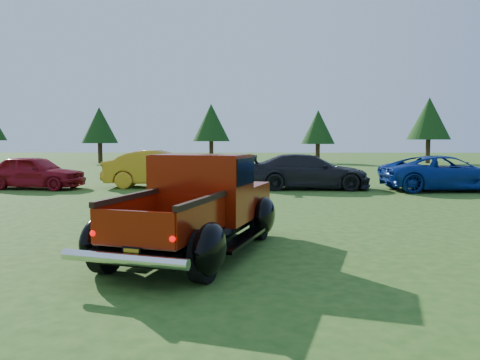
# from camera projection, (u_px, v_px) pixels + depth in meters

# --- Properties ---
(ground) EXTENTS (120.00, 120.00, 0.00)m
(ground) POSITION_uv_depth(u_px,v_px,m) (246.00, 238.00, 9.42)
(ground) COLOR #274D16
(ground) RESTS_ON ground
(tree_west) EXTENTS (2.94, 2.94, 4.60)m
(tree_west) POSITION_uv_depth(u_px,v_px,m) (100.00, 125.00, 38.19)
(tree_west) COLOR #332114
(tree_west) RESTS_ON ground
(tree_mid_left) EXTENTS (3.20, 3.20, 5.00)m
(tree_mid_left) POSITION_uv_depth(u_px,v_px,m) (211.00, 123.00, 40.04)
(tree_mid_left) COLOR #332114
(tree_mid_left) RESTS_ON ground
(tree_mid_right) EXTENTS (2.82, 2.82, 4.40)m
(tree_mid_right) POSITION_uv_depth(u_px,v_px,m) (318.00, 127.00, 38.97)
(tree_mid_right) COLOR #332114
(tree_mid_right) RESTS_ON ground
(tree_east) EXTENTS (3.46, 3.46, 5.40)m
(tree_east) POSITION_uv_depth(u_px,v_px,m) (429.00, 119.00, 38.29)
(tree_east) COLOR #332114
(tree_east) RESTS_ON ground
(pickup_truck) EXTENTS (3.21, 4.89, 1.71)m
(pickup_truck) POSITION_uv_depth(u_px,v_px,m) (202.00, 204.00, 8.38)
(pickup_truck) COLOR black
(pickup_truck) RESTS_ON ground
(show_car_red) EXTENTS (4.13, 2.19, 1.34)m
(show_car_red) POSITION_uv_depth(u_px,v_px,m) (35.00, 172.00, 18.62)
(show_car_red) COLOR maroon
(show_car_red) RESTS_ON ground
(show_car_yellow) EXTENTS (4.64, 1.70, 1.52)m
(show_car_yellow) POSITION_uv_depth(u_px,v_px,m) (161.00, 169.00, 19.24)
(show_car_yellow) COLOR orange
(show_car_yellow) RESTS_ON ground
(show_car_grey) EXTENTS (4.82, 2.07, 1.39)m
(show_car_grey) POSITION_uv_depth(u_px,v_px,m) (309.00, 172.00, 18.58)
(show_car_grey) COLOR black
(show_car_grey) RESTS_ON ground
(show_car_blue) EXTENTS (4.97, 2.49, 1.35)m
(show_car_blue) POSITION_uv_depth(u_px,v_px,m) (446.00, 173.00, 17.97)
(show_car_blue) COLOR navy
(show_car_blue) RESTS_ON ground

